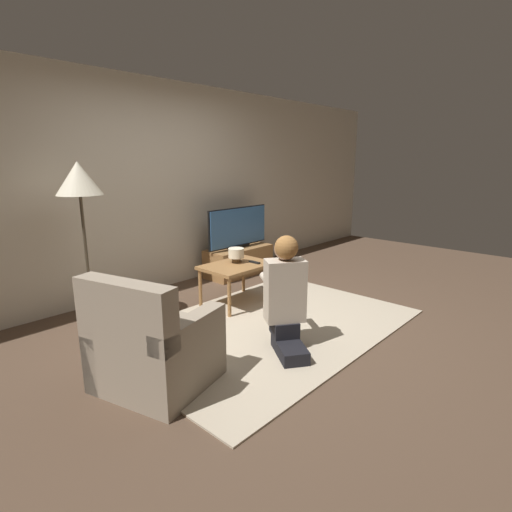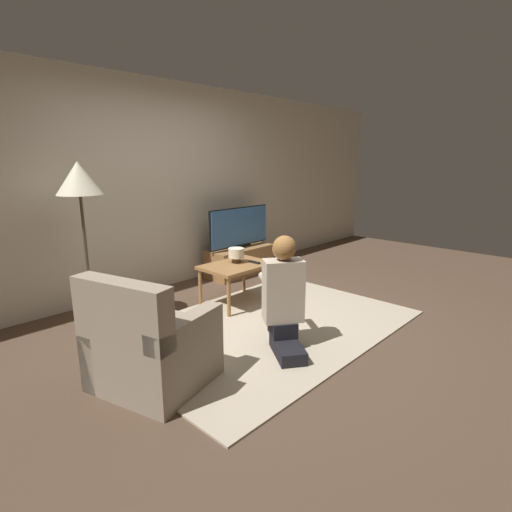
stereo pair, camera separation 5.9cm
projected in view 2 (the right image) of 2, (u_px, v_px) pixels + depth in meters
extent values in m
plane|color=brown|center=(268.00, 327.00, 4.02)|extent=(10.00, 10.00, 0.00)
cube|color=beige|center=(153.00, 188.00, 5.00)|extent=(10.00, 0.06, 2.60)
cube|color=#BCAD93|center=(268.00, 326.00, 4.01)|extent=(2.92, 1.98, 0.02)
cube|color=olive|center=(240.00, 261.00, 5.82)|extent=(1.02, 0.45, 0.40)
cube|color=black|center=(240.00, 246.00, 5.77)|extent=(0.38, 0.08, 0.04)
cube|color=black|center=(239.00, 227.00, 5.71)|extent=(1.11, 0.03, 0.55)
cube|color=#38669E|center=(240.00, 227.00, 5.70)|extent=(1.08, 0.04, 0.52)
cube|color=olive|center=(237.00, 266.00, 4.55)|extent=(0.78, 0.56, 0.04)
cylinder|color=olive|center=(229.00, 298.00, 4.20)|extent=(0.04, 0.04, 0.44)
cylinder|color=olive|center=(272.00, 283.00, 4.70)|extent=(0.04, 0.04, 0.44)
cylinder|color=olive|center=(200.00, 288.00, 4.52)|extent=(0.04, 0.04, 0.44)
cylinder|color=olive|center=(244.00, 275.00, 5.02)|extent=(0.04, 0.04, 0.44)
cylinder|color=#4C4233|center=(93.00, 322.00, 4.10)|extent=(0.28, 0.28, 0.03)
cylinder|color=#4C4233|center=(86.00, 247.00, 3.91)|extent=(0.03, 0.03, 1.55)
cone|color=#EFE5C6|center=(79.00, 178.00, 3.75)|extent=(0.42, 0.42, 0.31)
cube|color=gray|center=(155.00, 355.00, 2.98)|extent=(0.88, 0.93, 0.44)
cube|color=gray|center=(122.00, 312.00, 2.64)|extent=(0.36, 0.78, 0.43)
cube|color=gray|center=(188.00, 356.00, 2.82)|extent=(0.72, 0.32, 0.58)
cube|color=gray|center=(123.00, 338.00, 3.10)|extent=(0.72, 0.32, 0.58)
cube|color=black|center=(288.00, 349.00, 3.40)|extent=(0.44, 0.49, 0.11)
cube|color=black|center=(283.00, 327.00, 3.54)|extent=(0.32, 0.32, 0.14)
cube|color=#C1B29E|center=(283.00, 291.00, 3.46)|extent=(0.39, 0.36, 0.55)
sphere|color=tan|center=(284.00, 249.00, 3.37)|extent=(0.20, 0.20, 0.20)
sphere|color=#9E6B38|center=(285.00, 247.00, 3.34)|extent=(0.20, 0.20, 0.20)
cube|color=black|center=(273.00, 276.00, 3.80)|extent=(0.13, 0.11, 0.04)
cylinder|color=#C1B29E|center=(287.00, 279.00, 3.71)|extent=(0.23, 0.29, 0.07)
cylinder|color=#C1B29E|center=(265.00, 280.00, 3.67)|extent=(0.23, 0.29, 0.07)
cylinder|color=#4C3823|center=(236.00, 260.00, 4.62)|extent=(0.10, 0.10, 0.06)
cylinder|color=#EFE5C6|center=(236.00, 253.00, 4.60)|extent=(0.18, 0.18, 0.11)
cube|color=black|center=(254.00, 262.00, 4.60)|extent=(0.04, 0.15, 0.02)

